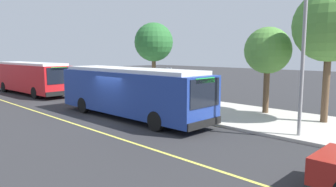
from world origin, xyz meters
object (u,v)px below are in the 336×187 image
transit_bus_main (130,91)px  pedestrian_commuter (159,92)px  waiting_bench (169,98)px  transit_bus_second (30,77)px  route_sign_post (169,83)px

transit_bus_main → pedestrian_commuter: size_ratio=6.64×
waiting_bench → pedestrian_commuter: bearing=-92.2°
transit_bus_main → transit_bus_second: (-15.32, 0.11, -0.00)m
transit_bus_second → route_sign_post: (16.22, 2.24, 0.34)m
transit_bus_main → pedestrian_commuter: (-1.23, 3.51, -0.50)m
waiting_bench → transit_bus_second: bearing=-162.8°
transit_bus_main → pedestrian_commuter: transit_bus_main is taller
route_sign_post → waiting_bench: bearing=134.5°
route_sign_post → pedestrian_commuter: size_ratio=1.66×
transit_bus_main → pedestrian_commuter: 3.75m
transit_bus_main → waiting_bench: transit_bus_main is taller
pedestrian_commuter → transit_bus_second: bearing=-166.4°
transit_bus_main → transit_bus_second: bearing=179.6°
transit_bus_second → route_sign_post: 16.37m
waiting_bench → pedestrian_commuter: pedestrian_commuter is taller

